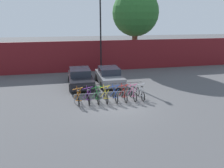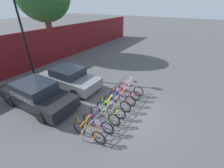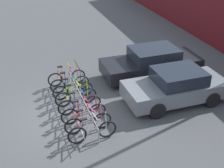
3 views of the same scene
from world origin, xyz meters
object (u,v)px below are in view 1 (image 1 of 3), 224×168
at_px(bicycle_green, 97,96).
at_px(bicycle_yellow, 105,96).
at_px(bicycle_pink, 133,94).
at_px(bicycle_blue, 115,95).
at_px(bicycle_red, 124,94).
at_px(bicycle_orange, 78,98).
at_px(bicycle_silver, 140,93).
at_px(bicycle_purple, 88,97).
at_px(tree_behind_hoarding, 135,13).
at_px(car_grey, 109,76).
at_px(lamp_post, 101,32).
at_px(car_black, 80,77).
at_px(bike_rack, 110,93).

bearing_deg(bicycle_green, bicycle_yellow, -2.48).
bearing_deg(bicycle_pink, bicycle_yellow, -179.38).
xyz_separation_m(bicycle_blue, bicycle_red, (0.62, 0.00, 0.00)).
height_order(bicycle_orange, bicycle_silver, same).
xyz_separation_m(bicycle_purple, tree_behind_hoarding, (6.62, 10.77, 5.48)).
height_order(bicycle_silver, car_grey, car_grey).
distance_m(lamp_post, tree_behind_hoarding, 5.53).
xyz_separation_m(bicycle_blue, car_black, (-1.95, 3.95, 0.32)).
bearing_deg(car_grey, bicycle_green, -112.64).
relative_size(car_black, tree_behind_hoarding, 0.54).
distance_m(bicycle_pink, bicycle_silver, 0.55).
distance_m(bicycle_red, tree_behind_hoarding, 12.81).
bearing_deg(bicycle_pink, bicycle_blue, -179.38).
distance_m(bicycle_yellow, tree_behind_hoarding, 13.27).
distance_m(bicycle_green, bicycle_pink, 2.42).
xyz_separation_m(bicycle_red, lamp_post, (-0.16, 7.97, 3.61)).
relative_size(bicycle_yellow, bicycle_blue, 1.00).
relative_size(bicycle_purple, car_grey, 0.41).
bearing_deg(bicycle_silver, lamp_post, 102.90).
distance_m(bike_rack, bicycle_blue, 0.36).
height_order(bicycle_red, car_grey, car_grey).
distance_m(bicycle_pink, car_grey, 3.98).
relative_size(bicycle_blue, car_grey, 0.41).
relative_size(bicycle_green, bicycle_red, 1.00).
xyz_separation_m(bicycle_yellow, bicycle_blue, (0.63, 0.00, 0.00)).
bearing_deg(bicycle_purple, bicycle_silver, -2.44).
relative_size(bike_rack, bicycle_silver, 2.77).
bearing_deg(bike_rack, tree_behind_hoarding, 64.09).
relative_size(bicycle_red, bicycle_pink, 1.00).
bearing_deg(bicycle_purple, bicycle_pink, -2.44).
height_order(bicycle_purple, bicycle_yellow, same).
distance_m(bicycle_purple, bicycle_pink, 3.01).
xyz_separation_m(bike_rack, bicycle_purple, (-1.46, -0.15, -0.12)).
bearing_deg(bicycle_orange, bicycle_red, 3.11).
bearing_deg(bike_rack, bicycle_pink, -5.49).
relative_size(lamp_post, tree_behind_hoarding, 0.86).
relative_size(bicycle_red, tree_behind_hoarding, 0.20).
bearing_deg(bicycle_pink, bicycle_green, -179.38).
xyz_separation_m(bicycle_orange, bicycle_silver, (4.19, 0.00, 0.00)).
bearing_deg(lamp_post, car_grey, -90.31).
bearing_deg(bicycle_orange, bicycle_yellow, 3.11).
bearing_deg(lamp_post, bicycle_blue, -93.31).
height_order(bicycle_pink, tree_behind_hoarding, tree_behind_hoarding).
bearing_deg(bicycle_green, car_grey, 64.88).
bearing_deg(bicycle_yellow, bicycle_green, -179.31).
relative_size(bike_rack, bicycle_green, 2.77).
distance_m(bicycle_red, lamp_post, 8.75).
xyz_separation_m(bicycle_green, car_black, (-0.76, 3.95, 0.32)).
height_order(bicycle_purple, bicycle_green, same).
bearing_deg(bicycle_orange, car_grey, 56.93).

